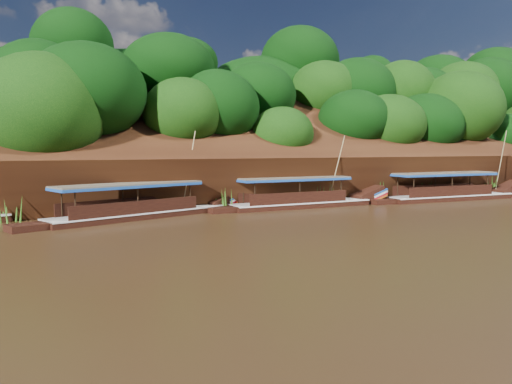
# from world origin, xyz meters

# --- Properties ---
(ground) EXTENTS (160.00, 160.00, 0.00)m
(ground) POSITION_xyz_m (0.00, 0.00, 0.00)
(ground) COLOR black
(ground) RESTS_ON ground
(riverbank) EXTENTS (120.00, 30.06, 19.40)m
(riverbank) POSITION_xyz_m (-0.01, 22.73, 1.89)
(riverbank) COLOR black
(riverbank) RESTS_ON ground
(boat_0) EXTENTS (14.83, 2.79, 6.42)m
(boat_0) POSITION_xyz_m (14.50, 7.70, 0.54)
(boat_0) COLOR black
(boat_0) RESTS_ON ground
(boat_1) EXTENTS (13.43, 2.67, 5.83)m
(boat_1) POSITION_xyz_m (0.16, 8.54, 0.52)
(boat_1) COLOR black
(boat_1) RESTS_ON ground
(boat_2) EXTENTS (14.24, 6.43, 6.07)m
(boat_2) POSITION_xyz_m (-11.98, 8.16, 0.51)
(boat_2) COLOR black
(boat_2) RESTS_ON ground
(reeds) EXTENTS (50.38, 2.43, 2.03)m
(reeds) POSITION_xyz_m (-2.53, 9.47, 0.91)
(reeds) COLOR #326719
(reeds) RESTS_ON ground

